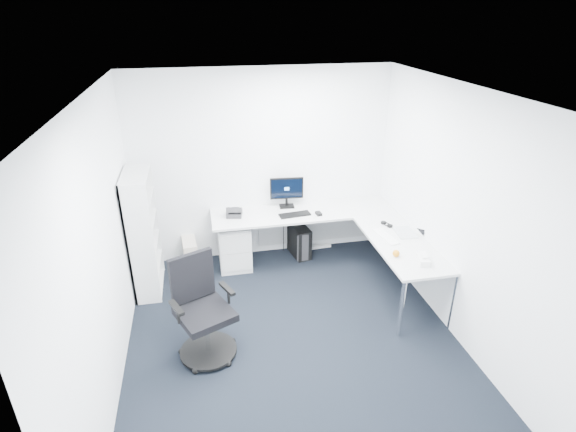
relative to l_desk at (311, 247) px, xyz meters
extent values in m
plane|color=black|center=(-0.55, -1.40, -0.39)|extent=(4.20, 4.20, 0.00)
plane|color=white|center=(-0.55, -1.40, 2.31)|extent=(4.20, 4.20, 0.00)
cube|color=white|center=(-0.55, 0.70, 0.96)|extent=(3.60, 0.02, 2.70)
cube|color=white|center=(-0.55, -3.50, 0.96)|extent=(3.60, 0.02, 2.70)
cube|color=white|center=(-2.35, -1.40, 0.96)|extent=(0.02, 4.20, 2.70)
cube|color=white|center=(1.25, -1.40, 0.96)|extent=(0.02, 4.20, 2.70)
cube|color=silver|center=(-1.02, 0.38, -0.05)|extent=(0.44, 0.54, 0.67)
cube|color=black|center=(-0.06, 0.49, -0.15)|extent=(0.29, 0.51, 0.47)
cube|color=beige|center=(-1.65, 0.50, -0.19)|extent=(0.22, 0.43, 0.39)
cube|color=white|center=(0.29, 0.62, -0.36)|extent=(0.38, 0.09, 0.04)
cube|color=black|center=(-0.18, 0.24, 0.40)|extent=(0.44, 0.20, 0.02)
cube|color=black|center=(0.14, 0.19, 0.40)|extent=(0.08, 0.12, 0.04)
cube|color=white|center=(0.79, -0.62, 0.39)|extent=(0.20, 0.47, 0.02)
sphere|color=orange|center=(0.71, -1.10, 0.43)|extent=(0.08, 0.08, 0.08)
cube|color=white|center=(0.95, -1.29, 0.42)|extent=(0.16, 0.23, 0.07)
camera|label=1|loc=(-1.41, -5.23, 3.00)|focal=28.00mm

